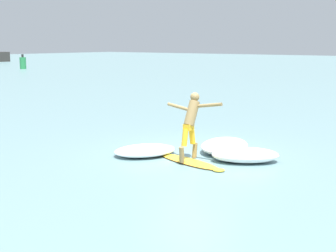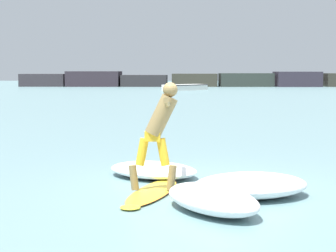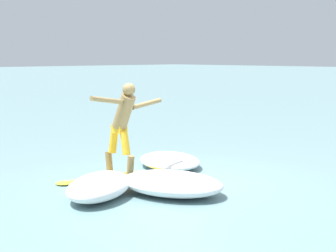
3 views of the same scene
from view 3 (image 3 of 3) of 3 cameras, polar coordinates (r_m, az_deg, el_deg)
The scene contains 6 objects.
ground_plane at distance 10.77m, azimuth 0.49°, elevation -5.59°, with size 200.00×200.00×0.00m, color gray.
surfboard at distance 11.04m, azimuth -5.13°, elevation -5.14°, with size 1.09×2.46×0.20m.
surfer at distance 10.78m, azimuth -4.57°, elevation 0.56°, with size 0.83×1.72×1.81m.
wave_foam_at_tail at distance 12.04m, azimuth 0.17°, elevation -3.54°, with size 2.18×1.95×0.28m.
wave_foam_at_nose at distance 9.72m, azimuth 0.36°, elevation -5.84°, with size 2.15×1.71×0.38m.
wave_foam_beside at distance 9.56m, azimuth -6.99°, elevation -6.09°, with size 1.82×2.05×0.39m.
Camera 3 is at (7.46, -7.39, 2.38)m, focal length 60.00 mm.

